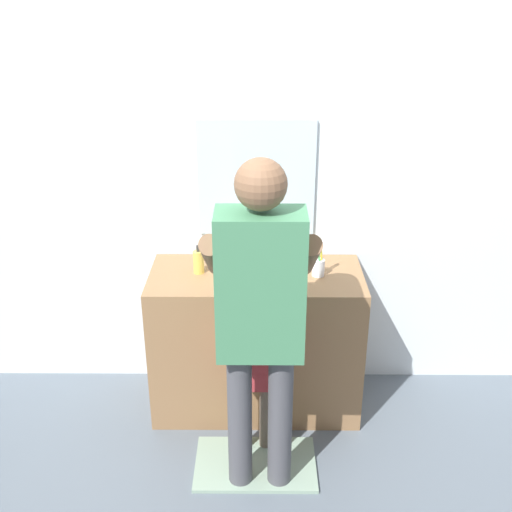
{
  "coord_description": "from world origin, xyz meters",
  "views": [
    {
      "loc": [
        0.02,
        -2.79,
        2.37
      ],
      "look_at": [
        0.0,
        0.15,
        1.04
      ],
      "focal_mm": 43.36,
      "sensor_mm": 36.0,
      "label": 1
    }
  ],
  "objects": [
    {
      "name": "ground_plane",
      "position": [
        0.0,
        0.0,
        0.0
      ],
      "size": [
        14.0,
        14.0,
        0.0
      ],
      "primitive_type": "plane",
      "color": "slate"
    },
    {
      "name": "back_wall",
      "position": [
        0.0,
        0.62,
        1.35
      ],
      "size": [
        4.4,
        0.1,
        2.7
      ],
      "color": "silver",
      "rests_on": "ground"
    },
    {
      "name": "vanity_cabinet",
      "position": [
        0.0,
        0.3,
        0.43
      ],
      "size": [
        1.19,
        0.54,
        0.87
      ],
      "primitive_type": "cube",
      "color": "olive",
      "rests_on": "ground"
    },
    {
      "name": "sink_basin",
      "position": [
        0.0,
        0.28,
        0.92
      ],
      "size": [
        0.38,
        0.38,
        0.11
      ],
      "color": "silver",
      "rests_on": "vanity_cabinet"
    },
    {
      "name": "faucet",
      "position": [
        0.0,
        0.51,
        0.95
      ],
      "size": [
        0.18,
        0.14,
        0.18
      ],
      "color": "#B7BABF",
      "rests_on": "vanity_cabinet"
    },
    {
      "name": "toothbrush_cup",
      "position": [
        0.34,
        0.29,
        0.92
      ],
      "size": [
        0.07,
        0.07,
        0.21
      ],
      "color": "silver",
      "rests_on": "vanity_cabinet"
    },
    {
      "name": "soap_bottle",
      "position": [
        -0.32,
        0.32,
        0.93
      ],
      "size": [
        0.06,
        0.06,
        0.17
      ],
      "color": "gold",
      "rests_on": "vanity_cabinet"
    },
    {
      "name": "bath_mat",
      "position": [
        0.0,
        -0.25,
        0.01
      ],
      "size": [
        0.64,
        0.4,
        0.02
      ],
      "primitive_type": "cube",
      "color": "gray",
      "rests_on": "ground"
    },
    {
      "name": "child_toddler",
      "position": [
        0.0,
        -0.1,
        0.54
      ],
      "size": [
        0.28,
        0.28,
        0.9
      ],
      "color": "#6B5B4C",
      "rests_on": "ground"
    },
    {
      "name": "adult_parent",
      "position": [
        0.02,
        -0.35,
        1.03
      ],
      "size": [
        0.53,
        0.56,
        1.71
      ],
      "color": "#47474C",
      "rests_on": "ground"
    }
  ]
}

